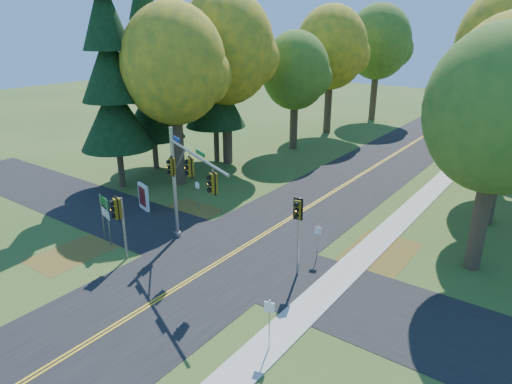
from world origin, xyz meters
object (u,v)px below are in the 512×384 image
Objects in this scene: info_kiosk at (144,197)px; traffic_mast at (184,177)px; route_sign_cluster at (105,210)px; east_signal_pole at (298,218)px.

traffic_mast is at bearing -3.41° from info_kiosk.
route_sign_cluster is 5.53m from info_kiosk.
route_sign_cluster is (-11.14, -3.42, -1.19)m from east_signal_pole.
east_signal_pole is at bearing 33.83° from traffic_mast.
traffic_mast is 6.92m from east_signal_pole.
info_kiosk is (-13.50, 1.43, -2.39)m from east_signal_pole.
east_signal_pole is 11.71m from route_sign_cluster.
traffic_mast reaches higher than info_kiosk.
traffic_mast is at bearing -179.95° from east_signal_pole.
info_kiosk is (-2.36, 4.86, -1.21)m from route_sign_cluster.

